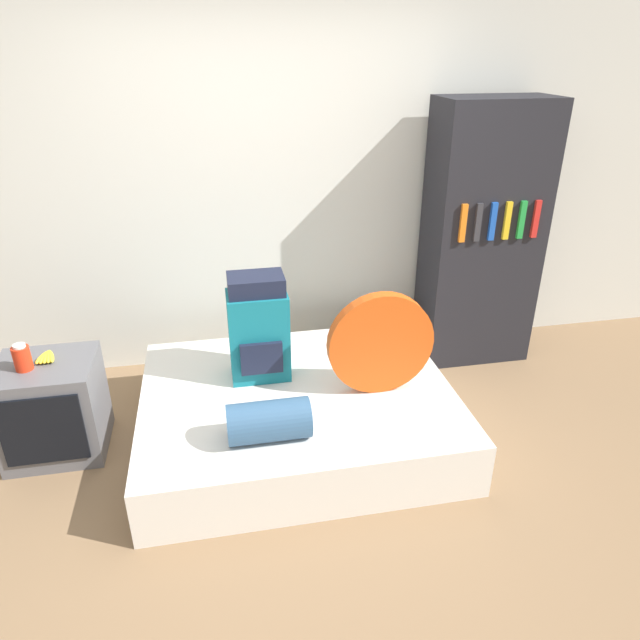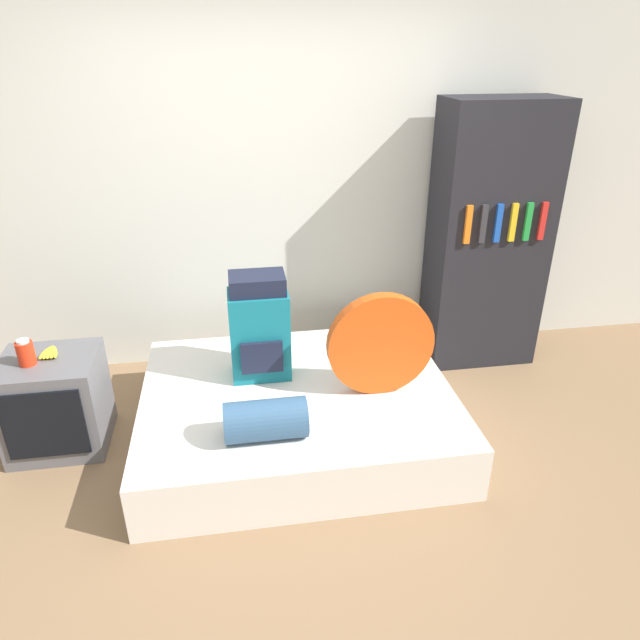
{
  "view_description": "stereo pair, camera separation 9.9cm",
  "coord_description": "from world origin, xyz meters",
  "px_view_note": "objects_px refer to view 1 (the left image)",
  "views": [
    {
      "loc": [
        -0.42,
        -2.31,
        2.21
      ],
      "look_at": [
        0.14,
        0.56,
        0.78
      ],
      "focal_mm": 32.0,
      "sensor_mm": 36.0,
      "label": 1
    },
    {
      "loc": [
        -0.33,
        -2.32,
        2.21
      ],
      "look_at": [
        0.14,
        0.56,
        0.78
      ],
      "focal_mm": 32.0,
      "sensor_mm": 36.0,
      "label": 2
    }
  ],
  "objects_px": {
    "backpack": "(258,329)",
    "sleeping_roll": "(269,421)",
    "television": "(53,408)",
    "bookshelf": "(482,237)",
    "tent_bag": "(380,343)",
    "canister": "(22,358)"
  },
  "relations": [
    {
      "from": "backpack",
      "to": "sleeping_roll",
      "type": "bearing_deg",
      "value": -91.69
    },
    {
      "from": "tent_bag",
      "to": "sleeping_roll",
      "type": "bearing_deg",
      "value": -153.73
    },
    {
      "from": "sleeping_roll",
      "to": "television",
      "type": "distance_m",
      "value": 1.34
    },
    {
      "from": "tent_bag",
      "to": "sleeping_roll",
      "type": "height_order",
      "value": "tent_bag"
    },
    {
      "from": "backpack",
      "to": "bookshelf",
      "type": "bearing_deg",
      "value": 18.88
    },
    {
      "from": "television",
      "to": "tent_bag",
      "type": "bearing_deg",
      "value": -6.91
    },
    {
      "from": "tent_bag",
      "to": "canister",
      "type": "xyz_separation_m",
      "value": [
        -1.98,
        0.2,
        0.01
      ]
    },
    {
      "from": "sleeping_roll",
      "to": "canister",
      "type": "distance_m",
      "value": 1.41
    },
    {
      "from": "sleeping_roll",
      "to": "canister",
      "type": "height_order",
      "value": "canister"
    },
    {
      "from": "television",
      "to": "canister",
      "type": "bearing_deg",
      "value": -157.39
    },
    {
      "from": "sleeping_roll",
      "to": "tent_bag",
      "type": "bearing_deg",
      "value": 26.27
    },
    {
      "from": "television",
      "to": "bookshelf",
      "type": "height_order",
      "value": "bookshelf"
    },
    {
      "from": "bookshelf",
      "to": "tent_bag",
      "type": "bearing_deg",
      "value": -138.94
    },
    {
      "from": "backpack",
      "to": "canister",
      "type": "relative_size",
      "value": 4.29
    },
    {
      "from": "backpack",
      "to": "sleeping_roll",
      "type": "relative_size",
      "value": 1.53
    },
    {
      "from": "backpack",
      "to": "canister",
      "type": "height_order",
      "value": "backpack"
    },
    {
      "from": "backpack",
      "to": "television",
      "type": "distance_m",
      "value": 1.28
    },
    {
      "from": "tent_bag",
      "to": "bookshelf",
      "type": "distance_m",
      "value": 1.37
    },
    {
      "from": "canister",
      "to": "bookshelf",
      "type": "relative_size",
      "value": 0.08
    },
    {
      "from": "bookshelf",
      "to": "sleeping_roll",
      "type": "bearing_deg",
      "value": -144.37
    },
    {
      "from": "tent_bag",
      "to": "television",
      "type": "bearing_deg",
      "value": 173.09
    },
    {
      "from": "backpack",
      "to": "canister",
      "type": "xyz_separation_m",
      "value": [
        -1.3,
        -0.1,
        0.0
      ]
    }
  ]
}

